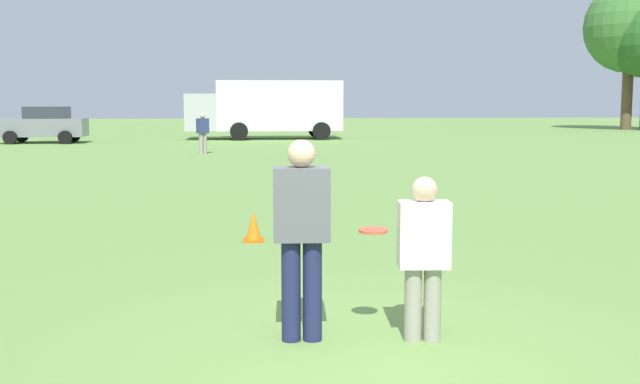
% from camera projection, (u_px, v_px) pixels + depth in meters
% --- Properties ---
extents(ground_plane, '(165.22, 165.22, 0.00)m').
position_uv_depth(ground_plane, '(357.00, 350.00, 6.65)').
color(ground_plane, '#6B9347').
extents(player_thrower, '(0.51, 0.30, 1.82)m').
position_uv_depth(player_thrower, '(302.00, 229.00, 6.79)').
color(player_thrower, '#1E234C').
rests_on(player_thrower, ground).
extents(player_defender, '(0.47, 0.29, 1.49)m').
position_uv_depth(player_defender, '(424.00, 250.00, 6.80)').
color(player_defender, gray).
rests_on(player_defender, ground).
extents(frisbee, '(0.27, 0.27, 0.04)m').
position_uv_depth(frisbee, '(373.00, 230.00, 7.01)').
color(frisbee, '#E54C33').
extents(traffic_cone, '(0.32, 0.32, 0.48)m').
position_uv_depth(traffic_cone, '(254.00, 226.00, 11.72)').
color(traffic_cone, '#D8590C').
rests_on(traffic_cone, ground).
extents(parked_car_center, '(4.24, 2.29, 1.82)m').
position_uv_depth(parked_car_center, '(44.00, 125.00, 38.10)').
color(parked_car_center, slate).
rests_on(parked_car_center, ground).
extents(box_truck, '(8.55, 3.14, 3.18)m').
position_uv_depth(box_truck, '(268.00, 107.00, 41.88)').
color(box_truck, white).
rests_on(box_truck, ground).
extents(bystander_far_jogger, '(0.52, 0.47, 1.64)m').
position_uv_depth(bystander_far_jogger, '(203.00, 131.00, 30.34)').
color(bystander_far_jogger, gray).
rests_on(bystander_far_jogger, ground).
extents(tree_center_elm, '(6.47, 6.47, 10.51)m').
position_uv_depth(tree_center_elm, '(630.00, 28.00, 54.09)').
color(tree_center_elm, brown).
rests_on(tree_center_elm, ground).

